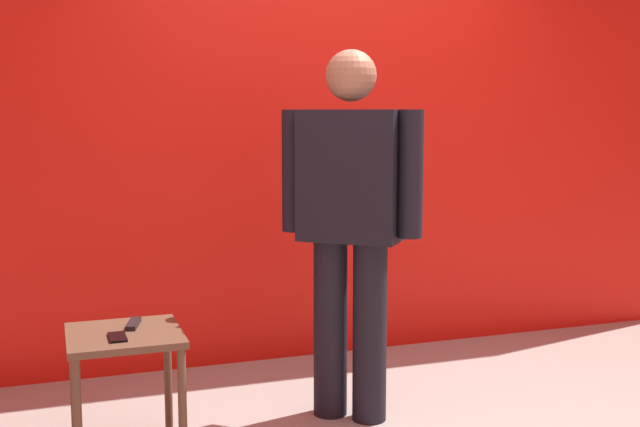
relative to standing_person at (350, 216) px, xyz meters
The scene contains 5 objects.
back_wall_red 1.16m from the standing_person, 75.29° to the left, with size 5.34×0.12×2.81m, color red.
standing_person is the anchor object (origin of this frame).
side_table 1.18m from the standing_person, behind, with size 0.47×0.47×0.54m.
cell_phone 1.18m from the standing_person, behind, with size 0.07×0.14×0.01m, color black.
tv_remote 1.10m from the standing_person, behind, with size 0.04×0.17×0.02m, color black.
Camera 1 is at (-1.60, -2.90, 1.46)m, focal length 43.95 mm.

